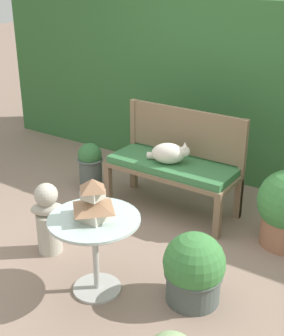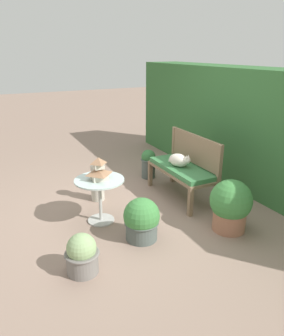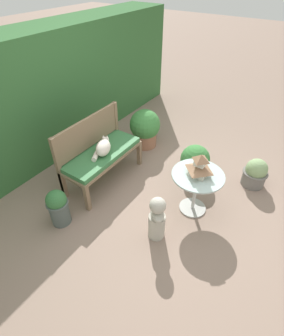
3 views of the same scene
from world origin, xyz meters
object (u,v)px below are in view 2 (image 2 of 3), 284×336
(patio_table, at_px, (100,188))
(potted_plant_patio_mid, at_px, (82,255))
(garden_bust, at_px, (97,181))
(garden_bench, at_px, (181,171))
(potted_plant_table_far, at_px, (148,163))
(potted_plant_hedge_corner, at_px, (230,205))
(potted_plant_bench_left, at_px, (142,220))
(pagoda_birdhouse, at_px, (99,170))
(cat, at_px, (179,160))

(patio_table, xyz_separation_m, potted_plant_patio_mid, (0.96, -0.53, -0.27))
(garden_bust, bearing_deg, garden_bench, 29.15)
(garden_bench, xyz_separation_m, potted_plant_table_far, (-0.96, -0.08, -0.16))
(patio_table, bearing_deg, garden_bench, 98.16)
(potted_plant_hedge_corner, relative_size, potted_plant_patio_mid, 1.53)
(garden_bench, relative_size, garden_bust, 2.04)
(patio_table, relative_size, garden_bust, 1.05)
(potted_plant_table_far, bearing_deg, potted_plant_bench_left, -29.21)
(potted_plant_bench_left, bearing_deg, pagoda_birdhouse, -154.84)
(pagoda_birdhouse, distance_m, garden_bust, 0.80)
(garden_bust, relative_size, potted_plant_patio_mid, 1.41)
(potted_plant_table_far, bearing_deg, garden_bench, 4.66)
(garden_bust, relative_size, potted_plant_hedge_corner, 0.92)
(cat, xyz_separation_m, patio_table, (0.21, -1.35, -0.13))
(pagoda_birdhouse, relative_size, potted_plant_hedge_corner, 0.44)
(cat, distance_m, potted_plant_hedge_corner, 1.18)
(patio_table, relative_size, potted_plant_table_far, 1.26)
(potted_plant_bench_left, distance_m, potted_plant_table_far, 2.07)
(potted_plant_hedge_corner, distance_m, potted_plant_table_far, 2.10)
(potted_plant_hedge_corner, xyz_separation_m, potted_plant_table_far, (-2.10, -0.10, -0.07))
(pagoda_birdhouse, relative_size, potted_plant_table_far, 0.57)
(pagoda_birdhouse, relative_size, potted_plant_patio_mid, 0.68)
(patio_table, relative_size, potted_plant_hedge_corner, 0.97)
(garden_bust, height_order, potted_plant_table_far, garden_bust)
(cat, relative_size, potted_plant_table_far, 0.82)
(cat, bearing_deg, potted_plant_bench_left, -77.50)
(cat, height_order, pagoda_birdhouse, pagoda_birdhouse)
(cat, relative_size, potted_plant_bench_left, 0.80)
(pagoda_birdhouse, bearing_deg, garden_bench, 98.16)
(patio_table, relative_size, pagoda_birdhouse, 2.19)
(garden_bench, relative_size, patio_table, 1.94)
(garden_bench, distance_m, garden_bust, 1.30)
(garden_bust, distance_m, potted_plant_bench_left, 1.31)
(cat, bearing_deg, pagoda_birdhouse, -107.71)
(garden_bench, xyz_separation_m, patio_table, (0.20, -1.39, 0.04))
(potted_plant_bench_left, bearing_deg, potted_plant_patio_mid, -69.40)
(cat, height_order, potted_plant_patio_mid, cat)
(pagoda_birdhouse, xyz_separation_m, potted_plant_patio_mid, (0.96, -0.53, -0.53))
(cat, distance_m, potted_plant_bench_left, 1.40)
(potted_plant_table_far, bearing_deg, garden_bust, -65.93)
(garden_bench, bearing_deg, garden_bust, -110.69)
(potted_plant_bench_left, height_order, potted_plant_patio_mid, potted_plant_bench_left)
(potted_plant_hedge_corner, bearing_deg, patio_table, -123.61)
(potted_plant_bench_left, bearing_deg, cat, 129.19)
(potted_plant_bench_left, bearing_deg, potted_plant_hedge_corner, 75.14)
(garden_bust, bearing_deg, potted_plant_patio_mid, -63.97)
(garden_bench, height_order, potted_plant_bench_left, potted_plant_bench_left)
(potted_plant_patio_mid, bearing_deg, pagoda_birdhouse, 150.92)
(garden_bust, height_order, potted_plant_hedge_corner, potted_plant_hedge_corner)
(patio_table, height_order, potted_plant_patio_mid, patio_table)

